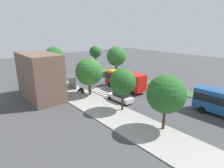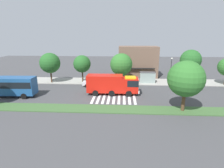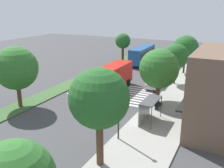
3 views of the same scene
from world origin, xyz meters
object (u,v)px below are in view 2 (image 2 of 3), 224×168
(bus_stop_shelter, at_px, (148,75))
(sidewalk_tree_center, at_px, (121,65))
(sidewalk_tree_far_west, at_px, (50,63))
(street_lamp, at_px, (171,69))
(fire_truck, at_px, (113,84))
(bench_near_shelter, at_px, (130,81))
(median_tree_west, at_px, (186,79))
(transit_bus, at_px, (6,85))
(sidewalk_tree_east, at_px, (191,60))
(parked_car_west, at_px, (94,82))
(sidewalk_tree_west, at_px, (82,64))

(bus_stop_shelter, distance_m, sidewalk_tree_center, 6.61)
(sidewalk_tree_far_west, bearing_deg, street_lamp, -0.85)
(bus_stop_shelter, height_order, sidewalk_tree_center, sidewalk_tree_center)
(street_lamp, distance_m, sidewalk_tree_center, 10.85)
(fire_truck, height_order, street_lamp, street_lamp)
(bench_near_shelter, relative_size, sidewalk_tree_far_west, 0.23)
(street_lamp, relative_size, median_tree_west, 0.81)
(transit_bus, relative_size, sidewalk_tree_east, 1.36)
(bus_stop_shelter, xyz_separation_m, sidewalk_tree_center, (-6.04, -0.73, 2.57))
(bus_stop_shelter, bearing_deg, sidewalk_tree_east, -4.71)
(parked_car_west, height_order, sidewalk_tree_east, sidewalk_tree_east)
(median_tree_west, bearing_deg, sidewalk_tree_east, 68.14)
(street_lamp, height_order, sidewalk_tree_center, sidewalk_tree_center)
(fire_truck, height_order, sidewalk_tree_west, sidewalk_tree_west)
(parked_car_west, relative_size, bus_stop_shelter, 1.38)
(fire_truck, relative_size, sidewalk_tree_west, 1.53)
(parked_car_west, relative_size, bench_near_shelter, 3.03)
(bench_near_shelter, xyz_separation_m, sidewalk_tree_east, (12.90, -0.70, 4.94))
(sidewalk_tree_far_west, bearing_deg, median_tree_west, -29.89)
(parked_car_west, bearing_deg, bus_stop_shelter, 11.50)
(sidewalk_tree_center, bearing_deg, transit_bus, -154.68)
(bench_near_shelter, bearing_deg, sidewalk_tree_west, -176.33)
(sidewalk_tree_far_west, bearing_deg, fire_truck, -26.42)
(parked_car_west, relative_size, street_lamp, 0.81)
(transit_bus, bearing_deg, sidewalk_tree_far_west, -116.43)
(fire_truck, distance_m, sidewalk_tree_center, 7.85)
(bus_stop_shelter, height_order, median_tree_west, median_tree_west)
(sidewalk_tree_center, bearing_deg, sidewalk_tree_west, 180.00)
(transit_bus, distance_m, sidewalk_tree_far_west, 10.96)
(sidewalk_tree_center, bearing_deg, street_lamp, -2.12)
(sidewalk_tree_center, distance_m, median_tree_west, 17.16)
(bench_near_shelter, bearing_deg, sidewalk_tree_center, -161.21)
(bus_stop_shelter, relative_size, sidewalk_tree_east, 0.46)
(fire_truck, bearing_deg, sidewalk_tree_far_west, 153.12)
(sidewalk_tree_west, relative_size, sidewalk_tree_center, 0.93)
(sidewalk_tree_west, bearing_deg, sidewalk_tree_center, -0.00)
(transit_bus, xyz_separation_m, sidewalk_tree_center, (20.55, 9.72, 2.33))
(fire_truck, relative_size, transit_bus, 0.93)
(sidewalk_tree_far_west, bearing_deg, sidewalk_tree_west, 0.00)
(sidewalk_tree_east, bearing_deg, bench_near_shelter, 176.91)
(sidewalk_tree_east, relative_size, median_tree_west, 1.04)
(transit_bus, distance_m, sidewalk_tree_center, 22.85)
(transit_bus, bearing_deg, bus_stop_shelter, -160.69)
(fire_truck, bearing_deg, transit_bus, -173.38)
(bus_stop_shelter, bearing_deg, sidewalk_tree_center, -173.09)
(sidewalk_tree_east, bearing_deg, transit_bus, -164.68)
(parked_car_west, distance_m, street_lamp, 17.11)
(transit_bus, bearing_deg, street_lamp, -165.61)
(fire_truck, distance_m, bus_stop_shelter, 10.97)
(transit_bus, relative_size, street_lamp, 1.75)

